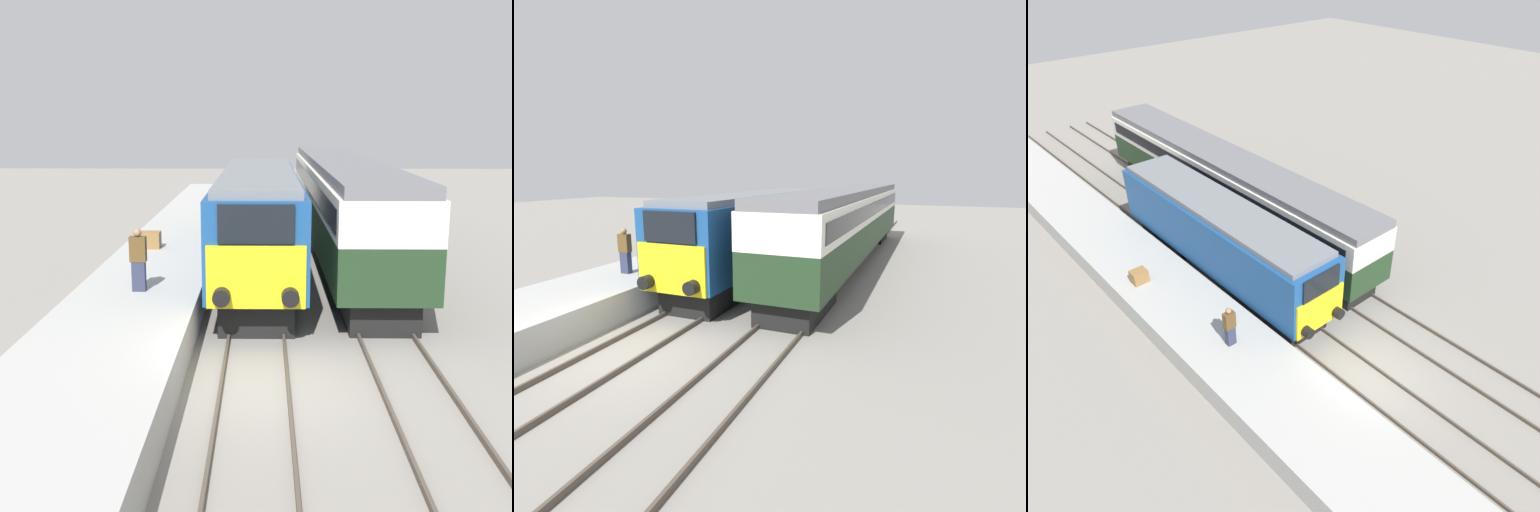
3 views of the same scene
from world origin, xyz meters
The scene contains 8 objects.
ground_plane centered at (0.00, 0.00, 0.00)m, with size 120.00×120.00×0.00m, color gray.
platform_left centered at (-3.30, 8.00, 0.51)m, with size 3.50×50.00×1.02m.
rails_near_track centered at (0.00, 5.00, 0.07)m, with size 1.51×60.00×0.14m.
rails_far_track centered at (3.40, 5.00, 0.07)m, with size 1.50×60.00×0.14m.
locomotive centered at (0.00, 9.33, 2.18)m, with size 2.70×13.71×3.91m.
passenger_carriage centered at (3.40, 13.65, 2.46)m, with size 2.75×21.49×4.03m.
person_on_platform centered at (-3.22, 4.23, 1.89)m, with size 0.44×0.26×1.74m.
luggage_crate centered at (-3.92, 10.10, 1.32)m, with size 0.70×0.56×0.60m.
Camera 3 is at (-10.96, -7.55, 14.47)m, focal length 35.00 mm.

